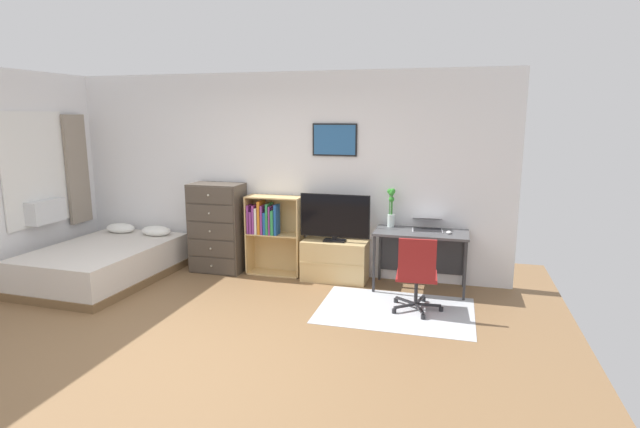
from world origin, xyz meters
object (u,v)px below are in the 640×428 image
object	(u,v)px
bed	(105,263)
laptop	(427,225)
tv_stand	(335,260)
desk	(421,241)
office_chair	(417,273)
bamboo_vase	(391,207)
dresser	(218,228)
television	(335,218)
computer_mouse	(449,232)
bookshelf	(270,228)

from	to	relation	value
bed	laptop	world-z (taller)	laptop
tv_stand	desk	world-z (taller)	desk
bed	office_chair	size ratio (longest dim) A/B	2.37
office_chair	desk	bearing A→B (deg)	87.80
bamboo_vase	laptop	bearing A→B (deg)	-6.16
dresser	television	bearing A→B (deg)	-0.25
tv_stand	office_chair	distance (m)	1.42
desk	computer_mouse	xyz separation A→B (m)	(0.33, -0.09, 0.16)
dresser	tv_stand	distance (m)	1.70
television	bed	bearing A→B (deg)	-165.17
dresser	tv_stand	xyz separation A→B (m)	(1.67, 0.02, -0.35)
dresser	bookshelf	world-z (taller)	dresser
dresser	computer_mouse	size ratio (longest dim) A/B	11.79
bookshelf	bamboo_vase	world-z (taller)	bamboo_vase
dresser	bamboo_vase	xyz separation A→B (m)	(2.37, 0.12, 0.38)
television	bamboo_vase	bearing A→B (deg)	9.96
bookshelf	television	bearing A→B (deg)	-4.48
computer_mouse	desk	bearing A→B (deg)	164.05
bookshelf	laptop	size ratio (longest dim) A/B	2.54
bookshelf	computer_mouse	bearing A→B (deg)	-3.49
television	laptop	xyz separation A→B (m)	(1.17, 0.07, -0.04)
bed	computer_mouse	size ratio (longest dim) A/B	19.58
computer_mouse	dresser	bearing A→B (deg)	178.55
bookshelf	television	size ratio (longest dim) A/B	1.18
office_chair	television	bearing A→B (deg)	140.03
bed	television	xyz separation A→B (m)	(2.92, 0.77, 0.60)
laptop	dresser	bearing A→B (deg)	176.29
bed	office_chair	bearing A→B (deg)	1.02
desk	office_chair	size ratio (longest dim) A/B	1.31
bed	bookshelf	distance (m)	2.21
laptop	television	bearing A→B (deg)	178.58
tv_stand	television	bearing A→B (deg)	-90.00
bed	computer_mouse	distance (m)	4.44
bed	bamboo_vase	size ratio (longest dim) A/B	4.11
television	desk	size ratio (longest dim) A/B	0.81
tv_stand	desk	bearing A→B (deg)	0.02
television	computer_mouse	bearing A→B (deg)	-2.85
office_chair	bamboo_vase	size ratio (longest dim) A/B	1.74
television	laptop	bearing A→B (deg)	3.64
dresser	desk	size ratio (longest dim) A/B	1.09
desk	bed	bearing A→B (deg)	-168.80
laptop	bamboo_vase	bearing A→B (deg)	168.79
desk	office_chair	xyz separation A→B (m)	(0.02, -0.85, -0.14)
bed	office_chair	xyz separation A→B (m)	(4.04, -0.06, 0.22)
bookshelf	bamboo_vase	distance (m)	1.66
dresser	laptop	size ratio (longest dim) A/B	2.90
bed	tv_stand	distance (m)	3.03
bamboo_vase	bed	bearing A→B (deg)	-166.10
tv_stand	bamboo_vase	xyz separation A→B (m)	(0.70, 0.10, 0.73)
bed	bookshelf	xyz separation A→B (m)	(2.01, 0.85, 0.40)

